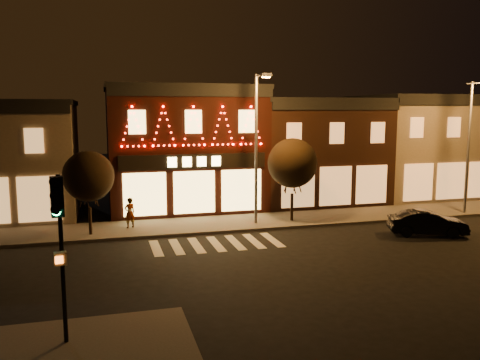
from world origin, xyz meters
name	(u,v)px	position (x,y,z in m)	size (l,w,h in m)	color
ground	(237,268)	(0.00, 0.00, 0.00)	(120.00, 120.00, 0.00)	black
sidewalk_far	(234,223)	(2.00, 8.00, 0.07)	(44.00, 4.00, 0.15)	#47423D
building_pulp	(183,147)	(0.00, 13.98, 4.16)	(10.20, 8.34, 8.30)	black
building_right_a	(312,150)	(9.50, 13.99, 3.76)	(9.20, 8.28, 7.50)	#331B12
building_right_b	(418,146)	(18.50, 13.99, 3.91)	(9.20, 8.28, 7.80)	#695D4A
traffic_signal_near	(59,227)	(-6.58, -5.78, 3.54)	(0.38, 0.50, 4.81)	black
streetlamp_mid	(258,137)	(3.17, 7.15, 5.17)	(0.54, 1.95, 8.55)	#59595E
streetlamp_right	(471,137)	(16.92, 6.36, 5.01)	(0.78, 1.89, 8.28)	#59595E
tree_left	(88,176)	(-6.11, 7.13, 3.26)	(2.66, 2.66, 4.45)	black
tree_right	(292,163)	(5.45, 7.50, 3.59)	(2.94, 2.94, 4.91)	black
dark_sedan	(428,223)	(11.40, 2.72, 0.67)	(1.41, 4.05, 1.33)	black
pedestrian	(130,213)	(-4.01, 8.12, 1.00)	(0.62, 0.41, 1.70)	gray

